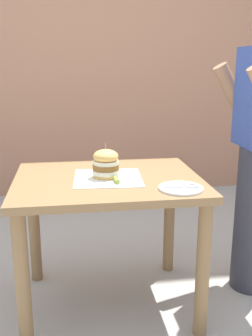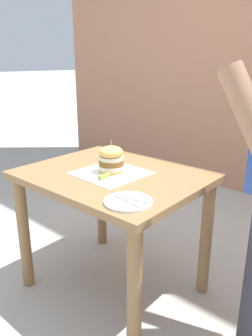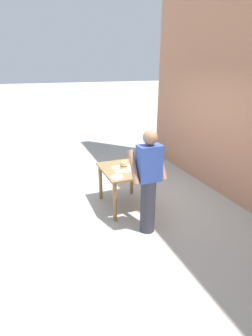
% 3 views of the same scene
% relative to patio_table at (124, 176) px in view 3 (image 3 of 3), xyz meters
% --- Properties ---
extents(ground_plane, '(80.00, 80.00, 0.00)m').
position_rel_patio_table_xyz_m(ground_plane, '(0.00, 0.00, -0.63)').
color(ground_plane, '#ADAAA3').
extents(patio_table, '(0.79, 1.00, 0.77)m').
position_rel_patio_table_xyz_m(patio_table, '(0.00, 0.00, 0.00)').
color(patio_table, olive).
rests_on(patio_table, ground).
extents(serving_paper, '(0.38, 0.38, 0.00)m').
position_rel_patio_table_xyz_m(serving_paper, '(0.01, 0.00, 0.14)').
color(serving_paper, white).
rests_on(serving_paper, patio_table).
extents(sandwich, '(0.15, 0.15, 0.19)m').
position_rel_patio_table_xyz_m(sandwich, '(-0.00, -0.01, 0.22)').
color(sandwich, '#E5B25B').
rests_on(sandwich, serving_paper).
extents(pickle_spear, '(0.08, 0.03, 0.02)m').
position_rel_patio_table_xyz_m(pickle_spear, '(0.11, 0.03, 0.16)').
color(pickle_spear, '#8EA83D').
rests_on(pickle_spear, serving_paper).
extents(side_plate_with_forks, '(0.22, 0.22, 0.02)m').
position_rel_patio_table_xyz_m(side_plate_with_forks, '(0.26, 0.33, 0.15)').
color(side_plate_with_forks, white).
rests_on(side_plate_with_forks, patio_table).
extents(diner_across_table, '(0.55, 0.35, 1.69)m').
position_rel_patio_table_xyz_m(diner_across_table, '(-0.06, 0.89, 0.25)').
color(diner_across_table, '#33333D').
rests_on(diner_across_table, ground).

